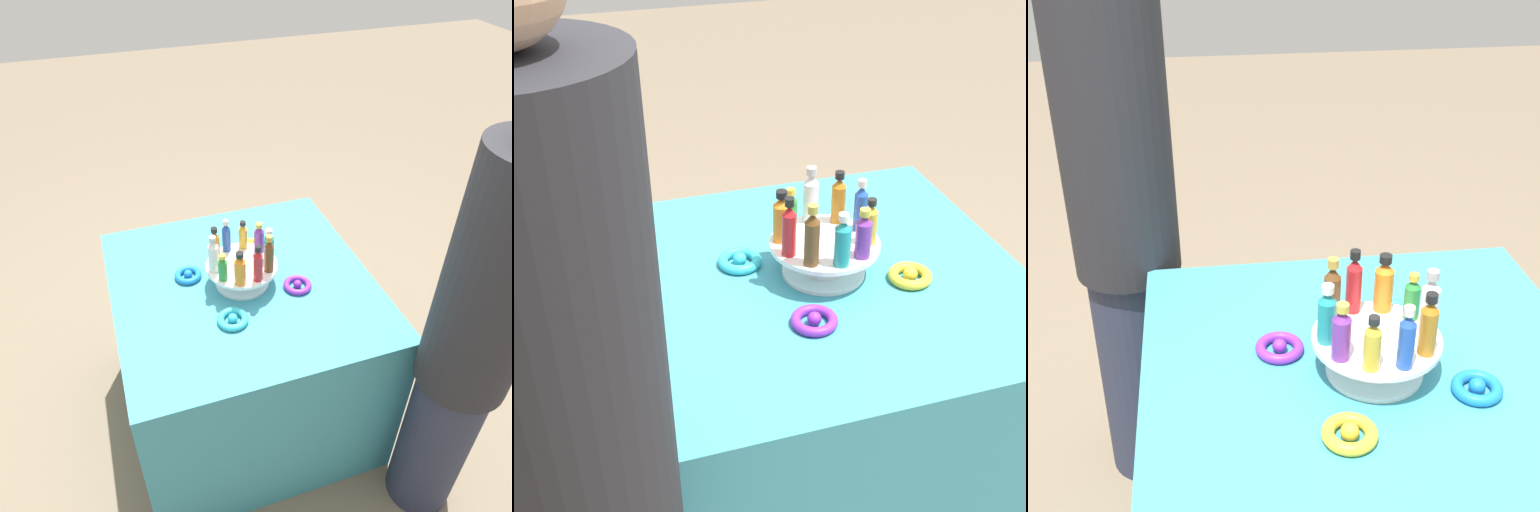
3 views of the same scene
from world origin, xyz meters
The scene contains 18 objects.
ground_plane centered at (0.00, 0.00, 0.00)m, with size 12.00×12.00×0.00m, color #756651.
party_table centered at (0.00, 0.00, 0.39)m, with size 0.98×0.98×0.77m.
display_stand centered at (0.00, 0.00, 0.82)m, with size 0.27×0.27×0.09m.
bottle_green centered at (-0.06, 0.09, 0.91)m, with size 0.03×0.03×0.11m.
bottle_orange centered at (-0.10, 0.04, 0.92)m, with size 0.04×0.04×0.13m.
bottle_red centered at (-0.10, -0.03, 0.93)m, with size 0.03×0.03×0.15m.
bottle_brown centered at (-0.07, -0.08, 0.93)m, with size 0.04×0.04×0.15m.
bottle_teal centered at (0.00, -0.11, 0.92)m, with size 0.04×0.04×0.13m.
bottle_purple centered at (0.06, -0.09, 0.92)m, with size 0.04×0.04×0.13m.
bottle_gold centered at (0.10, -0.04, 0.92)m, with size 0.03×0.03×0.12m.
bottle_blue centered at (0.10, 0.03, 0.92)m, with size 0.03×0.03×0.14m.
bottle_amber centered at (0.07, 0.08, 0.93)m, with size 0.04×0.04×0.14m.
bottle_clear centered at (0.00, 0.11, 0.93)m, with size 0.04×0.04×0.15m.
ribbon_bow_gold centered at (0.19, -0.09, 0.78)m, with size 0.11×0.11×0.04m.
ribbon_bow_blue centered at (0.09, 0.19, 0.78)m, with size 0.10×0.10×0.03m.
ribbon_bow_teal centered at (-0.19, 0.09, 0.78)m, with size 0.11×0.11×0.03m.
ribbon_bow_purple centered at (-0.09, -0.19, 0.78)m, with size 0.11×0.11×0.03m.
person_figure centered at (-0.61, -0.55, 0.86)m, with size 0.29×0.29×1.70m.
Camera 1 is at (-1.38, 0.41, 2.03)m, focal length 35.00 mm.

